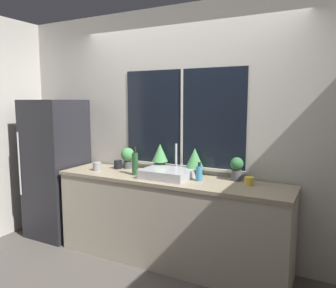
# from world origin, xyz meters

# --- Properties ---
(ground_plane) EXTENTS (14.00, 14.00, 0.00)m
(ground_plane) POSITION_xyz_m (0.00, 0.00, 0.00)
(ground_plane) COLOR #4C4742
(wall_back) EXTENTS (8.00, 0.09, 2.70)m
(wall_back) POSITION_xyz_m (0.00, 0.62, 1.35)
(wall_back) COLOR #BCB7AD
(wall_back) RESTS_ON ground_plane
(wall_left) EXTENTS (0.06, 7.00, 2.70)m
(wall_left) POSITION_xyz_m (-2.18, 1.50, 1.35)
(wall_left) COLOR #BCB7AD
(wall_left) RESTS_ON ground_plane
(counter) EXTENTS (2.48, 0.58, 0.91)m
(counter) POSITION_xyz_m (0.00, 0.28, 0.45)
(counter) COLOR #B2A893
(counter) RESTS_ON ground_plane
(refrigerator) EXTENTS (0.61, 0.63, 1.70)m
(refrigerator) POSITION_xyz_m (-1.60, 0.28, 0.85)
(refrigerator) COLOR #232328
(refrigerator) RESTS_ON ground_plane
(sink) EXTENTS (0.49, 0.43, 0.33)m
(sink) POSITION_xyz_m (-0.02, 0.27, 0.95)
(sink) COLOR #ADADB2
(sink) RESTS_ON counter
(potted_plant_far_left) EXTENTS (0.16, 0.16, 0.24)m
(potted_plant_far_left) POSITION_xyz_m (-0.65, 0.48, 1.05)
(potted_plant_far_left) COLOR #4C4C51
(potted_plant_far_left) RESTS_ON counter
(potted_plant_center_left) EXTENTS (0.18, 0.18, 0.32)m
(potted_plant_center_left) POSITION_xyz_m (-0.22, 0.48, 1.09)
(potted_plant_center_left) COLOR #4C4C51
(potted_plant_center_left) RESTS_ON counter
(potted_plant_center_right) EXTENTS (0.19, 0.19, 0.29)m
(potted_plant_center_right) POSITION_xyz_m (0.20, 0.48, 1.08)
(potted_plant_center_right) COLOR #4C4C51
(potted_plant_center_right) RESTS_ON counter
(potted_plant_far_right) EXTENTS (0.13, 0.13, 0.23)m
(potted_plant_far_right) POSITION_xyz_m (0.65, 0.48, 1.04)
(potted_plant_far_right) COLOR #4C4C51
(potted_plant_far_right) RESTS_ON counter
(soap_bottle) EXTENTS (0.07, 0.07, 0.19)m
(soap_bottle) POSITION_xyz_m (0.32, 0.30, 0.98)
(soap_bottle) COLOR teal
(soap_bottle) RESTS_ON counter
(bottle_tall) EXTENTS (0.06, 0.06, 0.30)m
(bottle_tall) POSITION_xyz_m (-0.38, 0.23, 1.03)
(bottle_tall) COLOR #235128
(bottle_tall) RESTS_ON counter
(mug_black) EXTENTS (0.09, 0.09, 0.10)m
(mug_black) POSITION_xyz_m (-0.74, 0.41, 0.95)
(mug_black) COLOR black
(mug_black) RESTS_ON counter
(mug_grey) EXTENTS (0.10, 0.10, 0.09)m
(mug_grey) POSITION_xyz_m (-0.89, 0.22, 0.95)
(mug_grey) COLOR gray
(mug_grey) RESTS_ON counter
(mug_yellow) EXTENTS (0.08, 0.08, 0.08)m
(mug_yellow) POSITION_xyz_m (0.80, 0.37, 0.94)
(mug_yellow) COLOR gold
(mug_yellow) RESTS_ON counter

